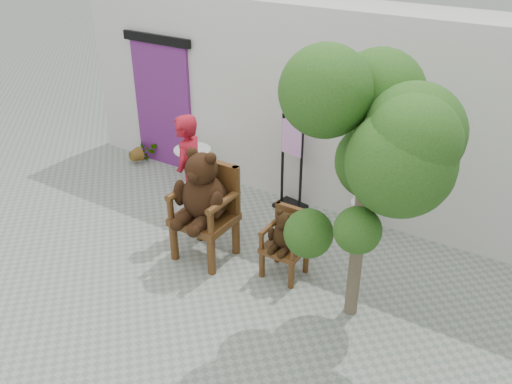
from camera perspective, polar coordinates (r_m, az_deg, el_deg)
ground_plane at (r=6.73m, az=-3.99°, el=-10.87°), size 60.00×60.00×0.00m
back_wall at (r=8.37m, az=8.35°, el=8.91°), size 9.00×1.00×3.00m
doorway at (r=9.63m, az=-9.77°, el=9.30°), size 1.40×0.11×2.33m
chair_big at (r=6.98m, az=-5.50°, el=-0.60°), size 0.74×0.82×1.55m
chair_small at (r=6.78m, az=3.16°, el=-4.74°), size 0.51×0.50×0.93m
person at (r=7.58m, az=-6.56°, el=1.71°), size 0.58×0.73×1.74m
cafe_table at (r=8.94m, az=-6.63°, el=2.97°), size 0.60×0.60×0.70m
display_stand at (r=8.23m, az=3.73°, el=1.86°), size 0.50×0.42×1.51m
stool_bucket at (r=7.78m, az=11.24°, el=0.18°), size 0.32×0.32×1.45m
tree at (r=5.33m, az=12.86°, el=6.01°), size 1.78×1.65×3.12m
potted_plant at (r=10.08m, az=-11.90°, el=4.22°), size 0.47×0.43×0.45m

